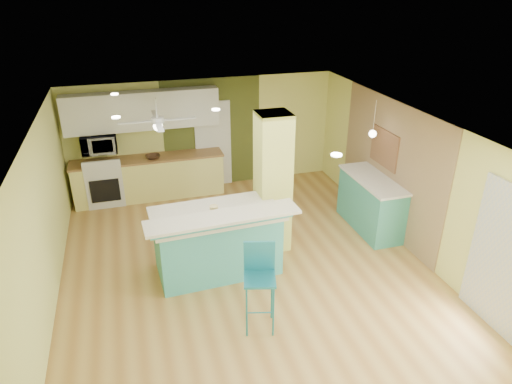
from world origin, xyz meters
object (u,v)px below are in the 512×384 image
(fruit_bowl, at_px, (153,157))
(canister, at_px, (214,211))
(side_counter, at_px, (372,203))
(bar_stool, at_px, (260,273))
(peninsula, at_px, (217,240))

(fruit_bowl, height_order, canister, canister)
(fruit_bowl, distance_m, canister, 3.24)
(side_counter, bearing_deg, fruit_bowl, 147.04)
(bar_stool, xyz_separation_m, canister, (-0.33, 1.37, 0.31))
(bar_stool, bearing_deg, side_counter, 49.92)
(peninsula, xyz_separation_m, bar_stool, (0.28, -1.44, 0.28))
(canister, bearing_deg, fruit_bowl, 102.27)
(bar_stool, distance_m, canister, 1.45)
(fruit_bowl, xyz_separation_m, canister, (0.69, -3.16, 0.19))
(peninsula, relative_size, fruit_bowl, 7.59)
(peninsula, relative_size, canister, 14.92)
(fruit_bowl, relative_size, canister, 1.97)
(peninsula, xyz_separation_m, fruit_bowl, (-0.74, 3.10, 0.40))
(side_counter, bearing_deg, peninsula, -169.69)
(bar_stool, bearing_deg, fruit_bowl, 117.60)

